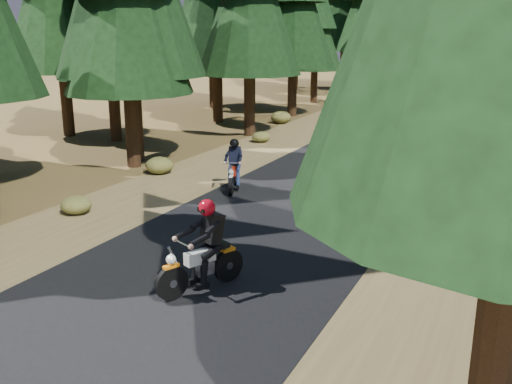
% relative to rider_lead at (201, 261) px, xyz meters
% --- Properties ---
extents(ground, '(120.00, 120.00, 0.00)m').
position_rel_rider_lead_xyz_m(ground, '(-0.39, 1.72, -0.60)').
color(ground, '#4C391B').
rests_on(ground, ground).
extents(road, '(6.00, 100.00, 0.01)m').
position_rel_rider_lead_xyz_m(road, '(-0.39, 6.72, -0.59)').
color(road, black).
rests_on(road, ground).
extents(shoulder_l, '(3.20, 100.00, 0.01)m').
position_rel_rider_lead_xyz_m(shoulder_l, '(-4.99, 6.72, -0.60)').
color(shoulder_l, brown).
rests_on(shoulder_l, ground).
extents(shoulder_r, '(3.20, 100.00, 0.01)m').
position_rel_rider_lead_xyz_m(shoulder_r, '(4.21, 6.72, -0.60)').
color(shoulder_r, brown).
rests_on(shoulder_r, ground).
extents(understory_shrubs, '(14.39, 30.49, 0.69)m').
position_rel_rider_lead_xyz_m(understory_shrubs, '(0.53, 10.72, -0.31)').
color(understory_shrubs, '#474C1E').
rests_on(understory_shrubs, ground).
extents(rider_lead, '(1.37, 2.07, 1.78)m').
position_rel_rider_lead_xyz_m(rider_lead, '(0.00, 0.00, 0.00)').
color(rider_lead, silver).
rests_on(rider_lead, road).
extents(rider_follow, '(1.12, 1.87, 1.60)m').
position_rel_rider_lead_xyz_m(rider_follow, '(-2.79, 6.59, -0.06)').
color(rider_follow, maroon).
rests_on(rider_follow, road).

